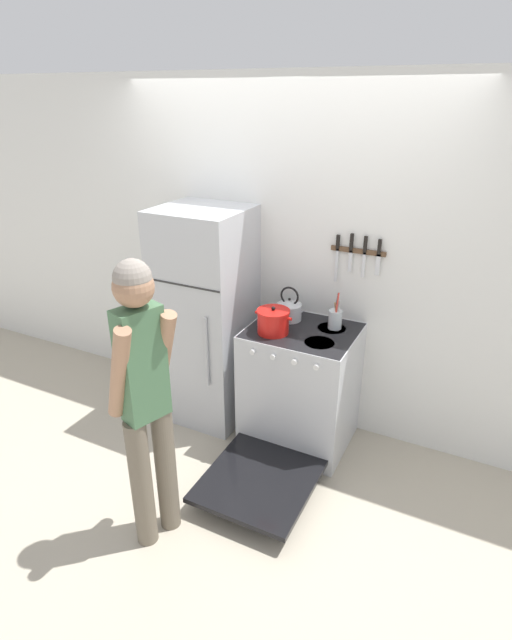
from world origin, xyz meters
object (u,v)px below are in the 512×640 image
(tea_kettle, at_px, (289,309))
(refrigerator, at_px, (206,318))
(utensil_jar, at_px, (335,318))
(stove_range, at_px, (298,389))
(person, at_px, (145,394))
(dutch_oven_pot, at_px, (273,321))

(tea_kettle, bearing_deg, refrigerator, -169.92)
(refrigerator, bearing_deg, utensil_jar, 6.93)
(stove_range, relative_size, person, 0.79)
(tea_kettle, distance_m, person, 1.36)
(stove_range, xyz_separation_m, tea_kettle, (-0.16, 0.16, 0.54))
(tea_kettle, relative_size, utensil_jar, 0.94)
(stove_range, bearing_deg, dutch_oven_pot, -152.92)
(refrigerator, distance_m, dutch_oven_pot, 0.66)
(person, bearing_deg, refrigerator, 36.20)
(tea_kettle, xyz_separation_m, utensil_jar, (0.34, 0.01, -0.00))
(utensil_jar, bearing_deg, person, -113.81)
(dutch_oven_pot, xyz_separation_m, utensil_jar, (0.36, 0.26, -0.01))
(refrigerator, xyz_separation_m, person, (0.39, -1.22, 0.14))
(stove_range, xyz_separation_m, utensil_jar, (0.19, 0.17, 0.53))
(dutch_oven_pot, bearing_deg, stove_range, 27.08)
(dutch_oven_pot, height_order, person, person)
(refrigerator, relative_size, stove_range, 1.24)
(person, bearing_deg, dutch_oven_pot, 6.21)
(dutch_oven_pot, xyz_separation_m, tea_kettle, (0.01, 0.25, -0.01))
(tea_kettle, height_order, person, person)
(stove_range, xyz_separation_m, person, (-0.40, -1.17, 0.52))
(refrigerator, distance_m, person, 1.29)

